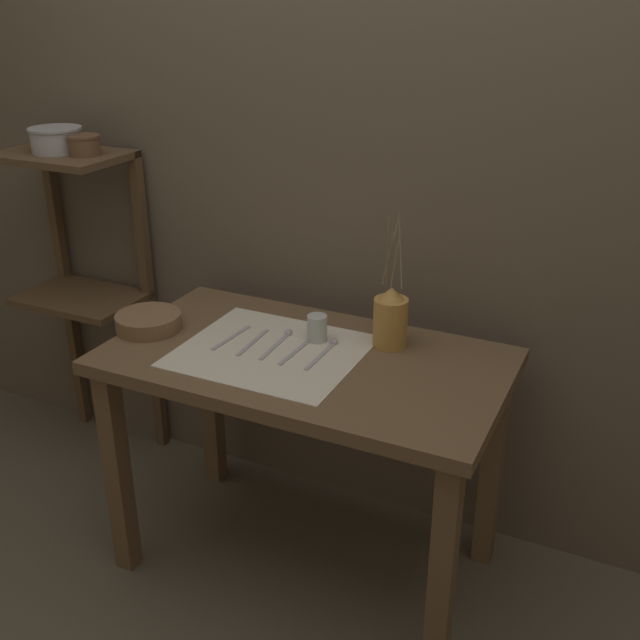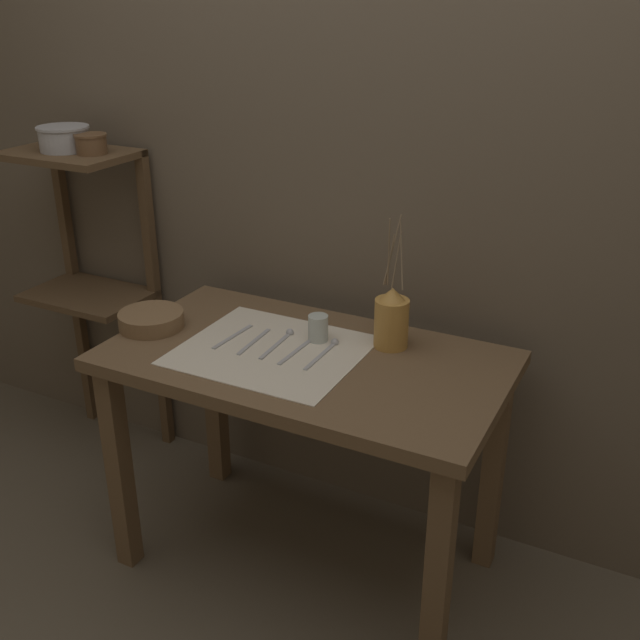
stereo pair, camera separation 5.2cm
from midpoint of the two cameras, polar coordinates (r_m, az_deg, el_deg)
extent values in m
plane|color=brown|center=(2.58, -0.40, -17.79)|extent=(12.00, 12.00, 0.00)
cube|color=brown|center=(2.37, 4.42, 11.31)|extent=(7.00, 0.06, 2.40)
cube|color=brown|center=(2.16, -0.45, -3.16)|extent=(1.15, 0.64, 0.04)
cube|color=brown|center=(2.43, -14.44, -10.96)|extent=(0.06, 0.06, 0.71)
cube|color=brown|center=(2.02, 9.75, -18.87)|extent=(0.06, 0.06, 0.71)
cube|color=brown|center=(2.77, -7.44, -5.62)|extent=(0.06, 0.06, 0.71)
cube|color=brown|center=(2.42, 13.66, -11.02)|extent=(0.06, 0.06, 0.71)
cube|color=brown|center=(2.79, -18.06, 11.90)|extent=(0.45, 0.30, 0.02)
cube|color=brown|center=(2.93, -16.75, 1.80)|extent=(0.45, 0.30, 0.02)
cube|color=brown|center=(3.18, -17.72, 2.24)|extent=(0.04, 0.04, 1.20)
cube|color=brown|center=(2.92, -11.89, 0.95)|extent=(0.04, 0.04, 1.20)
cube|color=beige|center=(2.18, -3.02, -2.32)|extent=(0.52, 0.46, 0.00)
cylinder|color=#B7843D|center=(2.19, 6.14, -0.25)|extent=(0.10, 0.10, 0.15)
cone|color=#B7843D|center=(2.15, 6.25, 1.98)|extent=(0.08, 0.08, 0.04)
cylinder|color=#847056|center=(2.11, 6.94, 4.99)|extent=(0.04, 0.05, 0.20)
cylinder|color=#847056|center=(2.12, 6.23, 5.29)|extent=(0.04, 0.02, 0.21)
cylinder|color=#847056|center=(2.09, 5.98, 5.11)|extent=(0.02, 0.05, 0.21)
cylinder|color=#847056|center=(2.10, 6.55, 4.50)|extent=(0.03, 0.01, 0.17)
cylinder|color=#847056|center=(2.13, 6.05, 4.60)|extent=(0.03, 0.02, 0.16)
cylinder|color=brown|center=(2.37, -12.12, 0.02)|extent=(0.20, 0.20, 0.05)
cylinder|color=#B7C1BC|center=(2.22, 0.54, -0.62)|extent=(0.06, 0.06, 0.08)
cube|color=#A8A8AD|center=(2.26, -5.96, -1.24)|extent=(0.02, 0.19, 0.00)
cube|color=#A8A8AD|center=(2.22, -4.43, -1.68)|extent=(0.02, 0.19, 0.00)
cube|color=#A8A8AD|center=(2.20, -2.72, -1.97)|extent=(0.02, 0.19, 0.00)
sphere|color=#A8A8AD|center=(2.27, -1.65, -0.96)|extent=(0.02, 0.02, 0.02)
cube|color=#A8A8AD|center=(2.16, -1.12, -2.38)|extent=(0.02, 0.19, 0.00)
cube|color=#A8A8AD|center=(2.13, 0.73, -2.77)|extent=(0.01, 0.19, 0.00)
sphere|color=#A8A8AD|center=(2.21, 1.81, -1.72)|extent=(0.02, 0.02, 0.02)
cylinder|color=#A8A8AD|center=(2.78, -18.41, 12.99)|extent=(0.17, 0.17, 0.08)
cylinder|color=#A8A8AD|center=(2.78, -18.51, 13.75)|extent=(0.18, 0.18, 0.01)
cylinder|color=brown|center=(2.70, -16.49, 12.74)|extent=(0.10, 0.10, 0.07)
cylinder|color=brown|center=(2.70, -16.57, 13.35)|extent=(0.11, 0.11, 0.01)
camera|label=1|loc=(0.03, -89.28, 0.32)|focal=42.00mm
camera|label=2|loc=(0.03, 90.72, -0.32)|focal=42.00mm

